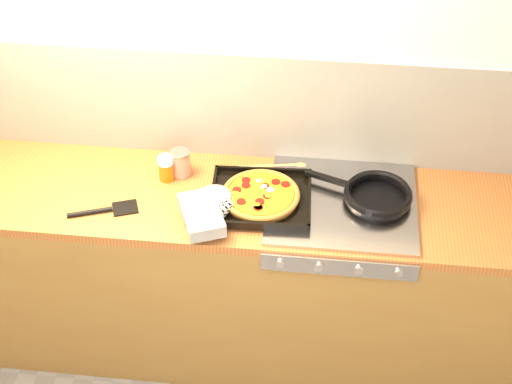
# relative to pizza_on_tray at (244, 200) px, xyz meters

# --- Properties ---
(room_shell) EXTENTS (3.20, 3.20, 3.20)m
(room_shell) POSITION_rel_pizza_on_tray_xyz_m (-0.06, 0.35, 0.21)
(room_shell) COLOR white
(room_shell) RESTS_ON ground
(counter_run) EXTENTS (3.20, 0.62, 0.90)m
(counter_run) POSITION_rel_pizza_on_tray_xyz_m (-0.06, 0.07, -0.49)
(counter_run) COLOR brown
(counter_run) RESTS_ON ground
(stovetop) EXTENTS (0.60, 0.56, 0.02)m
(stovetop) POSITION_rel_pizza_on_tray_xyz_m (0.39, 0.07, -0.04)
(stovetop) COLOR #A1A0A6
(stovetop) RESTS_ON counter_run
(pizza_on_tray) EXTENTS (0.54, 0.48, 0.07)m
(pizza_on_tray) POSITION_rel_pizza_on_tray_xyz_m (0.00, 0.00, 0.00)
(pizza_on_tray) COLOR black
(pizza_on_tray) RESTS_ON stovetop
(frying_pan) EXTENTS (0.49, 0.36, 0.05)m
(frying_pan) POSITION_rel_pizza_on_tray_xyz_m (0.53, 0.09, -0.00)
(frying_pan) COLOR black
(frying_pan) RESTS_ON stovetop
(tomato_can) EXTENTS (0.10, 0.10, 0.12)m
(tomato_can) POSITION_rel_pizza_on_tray_xyz_m (-0.29, 0.19, 0.02)
(tomato_can) COLOR maroon
(tomato_can) RESTS_ON counter_run
(juice_glass) EXTENTS (0.09, 0.09, 0.11)m
(juice_glass) POSITION_rel_pizza_on_tray_xyz_m (-0.35, 0.15, 0.01)
(juice_glass) COLOR #D7560C
(juice_glass) RESTS_ON counter_run
(wooden_spoon) EXTENTS (0.30, 0.07, 0.02)m
(wooden_spoon) POSITION_rel_pizza_on_tray_xyz_m (0.12, 0.28, -0.03)
(wooden_spoon) COLOR #A78646
(wooden_spoon) RESTS_ON counter_run
(black_spatula) EXTENTS (0.28, 0.15, 0.02)m
(black_spatula) POSITION_rel_pizza_on_tray_xyz_m (-0.56, -0.09, -0.04)
(black_spatula) COLOR black
(black_spatula) RESTS_ON counter_run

